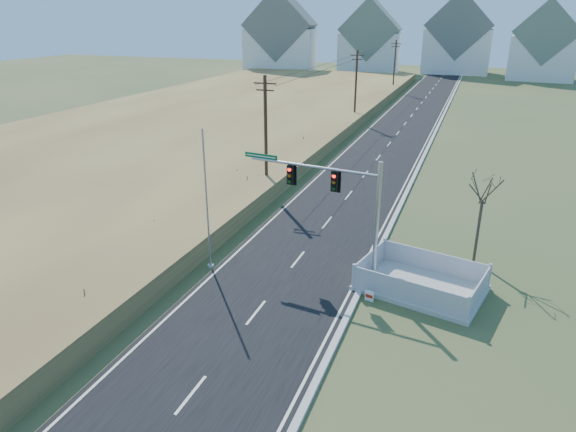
# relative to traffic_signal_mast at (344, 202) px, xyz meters

# --- Properties ---
(ground) EXTENTS (260.00, 260.00, 0.00)m
(ground) POSITION_rel_traffic_signal_mast_xyz_m (-2.69, -3.56, -4.04)
(ground) COLOR #3C4E26
(ground) RESTS_ON ground
(road) EXTENTS (8.00, 180.00, 0.06)m
(road) POSITION_rel_traffic_signal_mast_xyz_m (-2.69, 46.44, -4.01)
(road) COLOR black
(road) RESTS_ON ground
(curb) EXTENTS (0.30, 180.00, 0.18)m
(curb) POSITION_rel_traffic_signal_mast_xyz_m (1.46, 46.44, -3.95)
(curb) COLOR #B2AFA8
(curb) RESTS_ON ground
(reed_marsh) EXTENTS (38.00, 110.00, 1.30)m
(reed_marsh) POSITION_rel_traffic_signal_mast_xyz_m (-26.69, 36.44, -3.39)
(reed_marsh) COLOR #AA984C
(reed_marsh) RESTS_ON ground
(utility_pole_near) EXTENTS (1.80, 0.26, 9.00)m
(utility_pole_near) POSITION_rel_traffic_signal_mast_xyz_m (-9.19, 11.44, 0.65)
(utility_pole_near) COLOR #422D1E
(utility_pole_near) RESTS_ON ground
(utility_pole_mid) EXTENTS (1.80, 0.26, 9.00)m
(utility_pole_mid) POSITION_rel_traffic_signal_mast_xyz_m (-9.19, 41.44, 0.65)
(utility_pole_mid) COLOR #422D1E
(utility_pole_mid) RESTS_ON ground
(utility_pole_far) EXTENTS (1.80, 0.26, 9.00)m
(utility_pole_far) POSITION_rel_traffic_signal_mast_xyz_m (-9.19, 71.44, 0.65)
(utility_pole_far) COLOR #422D1E
(utility_pole_far) RESTS_ON ground
(condo_nw) EXTENTS (17.69, 13.38, 19.05)m
(condo_nw) POSITION_rel_traffic_signal_mast_xyz_m (-40.69, 96.44, 3.67)
(condo_nw) COLOR silver
(condo_nw) RESTS_ON ground
(condo_nnw) EXTENTS (14.93, 11.17, 17.03)m
(condo_nnw) POSITION_rel_traffic_signal_mast_xyz_m (-20.69, 104.44, 2.90)
(condo_nnw) COLOR silver
(condo_nnw) RESTS_ON ground
(condo_n) EXTENTS (15.27, 10.20, 18.54)m
(condo_n) POSITION_rel_traffic_signal_mast_xyz_m (-0.69, 108.44, 3.57)
(condo_n) COLOR silver
(condo_n) RESTS_ON ground
(condo_ne) EXTENTS (14.12, 10.51, 16.52)m
(condo_ne) POSITION_rel_traffic_signal_mast_xyz_m (17.31, 100.44, 2.80)
(condo_ne) COLOR silver
(condo_ne) RESTS_ON ground
(traffic_signal_mast) EXTENTS (8.05, 1.32, 6.46)m
(traffic_signal_mast) POSITION_rel_traffic_signal_mast_xyz_m (0.00, 0.00, 0.00)
(traffic_signal_mast) COLOR #9EA0A5
(traffic_signal_mast) RESTS_ON ground
(fence_enclosure) EXTENTS (6.82, 5.38, 1.38)m
(fence_enclosure) POSITION_rel_traffic_signal_mast_xyz_m (4.31, -0.58, -3.76)
(fence_enclosure) COLOR #B7B5AD
(fence_enclosure) RESTS_ON ground
(open_sign) EXTENTS (0.45, 0.16, 0.56)m
(open_sign) POSITION_rel_traffic_signal_mast_xyz_m (2.09, -2.61, -3.74)
(open_sign) COLOR white
(open_sign) RESTS_ON ground
(flagpole) EXTENTS (0.35, 0.35, 7.83)m
(flagpole) POSITION_rel_traffic_signal_mast_xyz_m (-6.99, -2.04, -0.91)
(flagpole) COLOR #B7B5AD
(flagpole) RESTS_ON ground
(bare_tree) EXTENTS (2.07, 2.07, 5.48)m
(bare_tree) POSITION_rel_traffic_signal_mast_xyz_m (6.80, 3.92, 0.38)
(bare_tree) COLOR #4C3F33
(bare_tree) RESTS_ON ground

